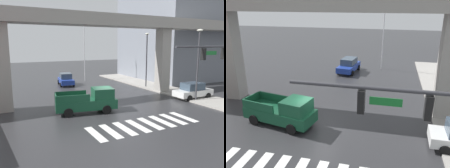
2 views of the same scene
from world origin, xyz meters
The scene contains 7 objects.
ground_plane centered at (0.00, 0.00, 0.00)m, with size 120.00×120.00×0.00m, color #2D2D30.
elevated_overpass centered at (0.00, 3.30, 7.58)m, with size 53.77×2.49×8.78m.
pickup_truck centered at (-2.33, -0.51, 0.99)m, with size 5.37×2.85×2.08m.
sedan_blue centered at (-0.28, 13.40, 0.85)m, with size 2.40×4.50×1.72m.
traffic_signal_mast centered at (6.00, -6.74, 4.38)m, with size 6.49×0.32×6.20m.
street_lamp_mid_block centered at (8.81, 6.64, 4.56)m, with size 0.44×0.70×7.24m.
flagpole centered at (3.64, 15.79, 6.05)m, with size 1.16×0.12×10.50m.
Camera 2 is at (4.83, -14.21, 8.38)m, focal length 37.93 mm.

